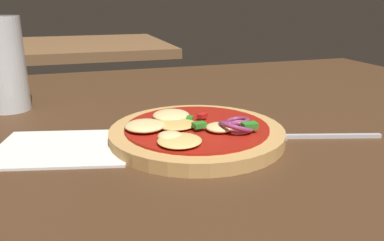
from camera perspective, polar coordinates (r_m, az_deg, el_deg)
The scene contains 6 objects.
dining_table at distance 0.49m, azimuth -3.72°, elevation -5.15°, with size 1.37×1.06×0.04m.
pizza at distance 0.48m, azimuth 0.47°, elevation -1.77°, with size 0.22×0.22×0.04m.
fork at distance 0.51m, azimuth 16.93°, elevation -2.28°, with size 0.17×0.06×0.01m.
beer_glass at distance 0.67m, azimuth -26.22°, elevation 6.91°, with size 0.06×0.06×0.15m.
napkin at distance 0.48m, azimuth -18.69°, elevation -3.89°, with size 0.18×0.15×0.00m.
background_table at distance 1.67m, azimuth -17.03°, elevation 10.46°, with size 0.73×0.65×0.04m.
Camera 1 is at (-0.11, -0.44, 0.21)m, focal length 35.62 mm.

